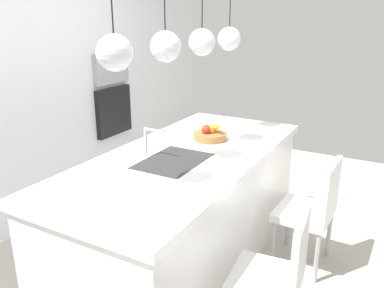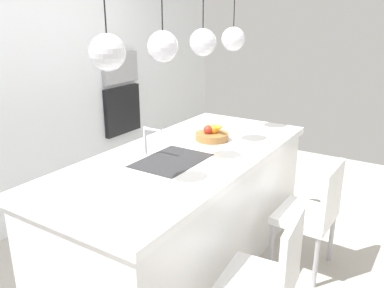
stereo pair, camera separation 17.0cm
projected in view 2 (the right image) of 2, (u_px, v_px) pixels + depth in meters
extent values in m
plane|color=#BCB7AD|center=(186.00, 260.00, 3.31)|extent=(6.60, 6.60, 0.00)
cube|color=white|center=(41.00, 88.00, 3.74)|extent=(6.00, 0.10, 2.60)
cube|color=white|center=(185.00, 213.00, 3.17)|extent=(2.39, 1.03, 0.89)
cube|color=white|center=(185.00, 157.00, 3.02)|extent=(2.45, 1.09, 0.06)
cube|color=#2D2D30|center=(171.00, 161.00, 2.87)|extent=(0.56, 0.40, 0.02)
cylinder|color=silver|center=(145.00, 141.00, 2.95)|extent=(0.02, 0.02, 0.22)
cylinder|color=silver|center=(153.00, 130.00, 2.88)|extent=(0.02, 0.16, 0.02)
cylinder|color=#9E6B38|center=(212.00, 137.00, 3.33)|extent=(0.29, 0.29, 0.06)
sphere|color=#B22D1E|center=(208.00, 130.00, 3.31)|extent=(0.08, 0.08, 0.08)
sphere|color=olive|center=(208.00, 129.00, 3.33)|extent=(0.08, 0.08, 0.08)
sphere|color=orange|center=(214.00, 129.00, 3.33)|extent=(0.08, 0.08, 0.08)
ellipsoid|color=yellow|center=(218.00, 127.00, 3.31)|extent=(0.16, 0.16, 0.10)
cube|color=#9E9EA3|center=(119.00, 68.00, 4.51)|extent=(0.54, 0.08, 0.34)
cube|color=black|center=(122.00, 110.00, 4.66)|extent=(0.56, 0.08, 0.56)
cube|color=silver|center=(257.00, 283.00, 2.36)|extent=(0.47, 0.45, 0.06)
cube|color=silver|center=(291.00, 255.00, 2.20)|extent=(0.41, 0.08, 0.44)
cylinder|color=#B2B2B7|center=(239.00, 288.00, 2.66)|extent=(0.04, 0.04, 0.41)
cube|color=white|center=(305.00, 216.00, 3.10)|extent=(0.48, 0.43, 0.06)
cube|color=white|center=(332.00, 193.00, 2.92)|extent=(0.45, 0.05, 0.43)
cylinder|color=#B2B2B7|center=(290.00, 226.00, 3.43)|extent=(0.04, 0.04, 0.43)
cylinder|color=#B2B2B7|center=(271.00, 247.00, 3.11)|extent=(0.04, 0.04, 0.43)
cylinder|color=#B2B2B7|center=(331.00, 238.00, 3.24)|extent=(0.04, 0.04, 0.43)
cylinder|color=#B2B2B7|center=(316.00, 262.00, 2.92)|extent=(0.04, 0.04, 0.43)
sphere|color=silver|center=(108.00, 52.00, 2.15)|extent=(0.20, 0.20, 0.20)
sphere|color=silver|center=(163.00, 47.00, 2.55)|extent=(0.20, 0.20, 0.20)
sphere|color=silver|center=(203.00, 42.00, 2.96)|extent=(0.20, 0.20, 0.20)
sphere|color=silver|center=(233.00, 39.00, 3.37)|extent=(0.20, 0.20, 0.20)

